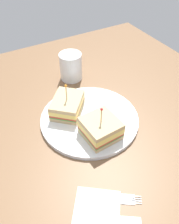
# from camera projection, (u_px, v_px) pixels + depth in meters

# --- Properties ---
(ground_plane) EXTENTS (0.99, 0.99, 0.02)m
(ground_plane) POSITION_uv_depth(u_px,v_px,m) (90.00, 122.00, 0.66)
(ground_plane) COLOR brown
(plate) EXTENTS (0.27, 0.27, 0.01)m
(plate) POSITION_uv_depth(u_px,v_px,m) (90.00, 119.00, 0.65)
(plate) COLOR white
(plate) RESTS_ON ground_plane
(sandwich_half_front) EXTENTS (0.09, 0.09, 0.09)m
(sandwich_half_front) POSITION_uv_depth(u_px,v_px,m) (101.00, 128.00, 0.58)
(sandwich_half_front) COLOR tan
(sandwich_half_front) RESTS_ON plate
(sandwich_half_back) EXTENTS (0.12, 0.12, 0.09)m
(sandwich_half_back) POSITION_uv_depth(u_px,v_px,m) (67.00, 105.00, 0.64)
(sandwich_half_back) COLOR tan
(sandwich_half_back) RESTS_ON plate
(drink_glass) EXTENTS (0.07, 0.07, 0.09)m
(drink_glass) POSITION_uv_depth(u_px,v_px,m) (71.00, 68.00, 0.77)
(drink_glass) COLOR gold
(drink_glass) RESTS_ON ground_plane
(napkin) EXTENTS (0.12, 0.12, 0.00)m
(napkin) POSITION_uv_depth(u_px,v_px,m) (97.00, 208.00, 0.47)
(napkin) COLOR beige
(napkin) RESTS_ON ground_plane
(fork) EXTENTS (0.12, 0.08, 0.00)m
(fork) POSITION_uv_depth(u_px,v_px,m) (117.00, 199.00, 0.48)
(fork) COLOR silver
(fork) RESTS_ON ground_plane
(knife) EXTENTS (0.11, 0.08, 0.00)m
(knife) POSITION_uv_depth(u_px,v_px,m) (114.00, 219.00, 0.45)
(knife) COLOR silver
(knife) RESTS_ON ground_plane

